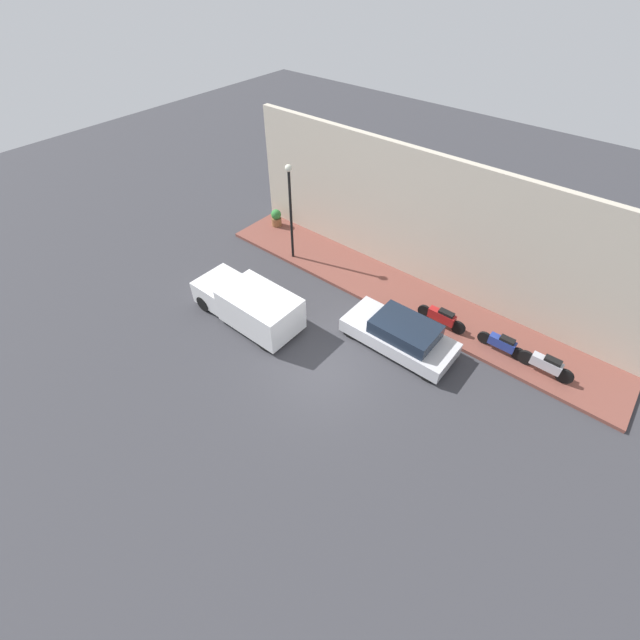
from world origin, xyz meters
TOP-DOWN VIEW (x-y plane):
  - ground_plane at (0.00, 0.00)m, footprint 60.00×60.00m
  - sidewalk at (5.36, 0.00)m, footprint 2.74×18.37m
  - building_facade at (6.88, 0.00)m, footprint 0.30×18.37m
  - parked_car at (2.71, -1.51)m, footprint 1.83×4.32m
  - delivery_van at (0.13, 4.06)m, footprint 1.91×4.72m
  - motorcycle_blue at (4.78, -4.66)m, footprint 0.30×1.83m
  - motorcycle_red at (4.62, -2.25)m, footprint 0.30×2.06m
  - scooter_silver at (4.74, -6.27)m, footprint 0.30×1.96m
  - streetlamp at (4.41, 5.53)m, footprint 0.31×0.31m
  - potted_plant at (5.98, 8.10)m, footprint 0.52×0.52m

SIDE VIEW (x-z plane):
  - ground_plane at x=0.00m, z-range 0.00..0.00m
  - sidewalk at x=5.36m, z-range 0.00..0.15m
  - motorcycle_blue at x=4.78m, z-range 0.18..0.91m
  - motorcycle_red at x=4.62m, z-range 0.19..0.96m
  - scooter_silver at x=4.74m, z-range 0.19..0.98m
  - potted_plant at x=5.98m, z-range 0.15..1.05m
  - parked_car at x=2.71m, z-range -0.02..1.25m
  - delivery_van at x=0.13m, z-range 0.03..1.63m
  - building_facade at x=6.88m, z-range 0.00..5.75m
  - streetlamp at x=4.41m, z-range 0.74..5.29m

